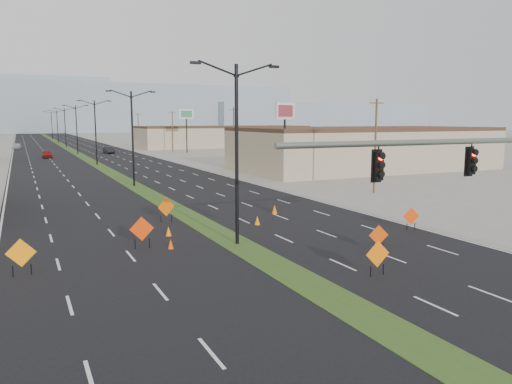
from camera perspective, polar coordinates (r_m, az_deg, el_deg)
name	(u,v)px	position (r m, az deg, el deg)	size (l,w,h in m)	color
ground	(371,320)	(18.61, 13.01, -14.06)	(600.00, 600.00, 0.00)	gray
road_surface	(76,153)	(114.14, -19.88, 4.21)	(25.00, 400.00, 0.02)	black
median_strip	(76,153)	(114.14, -19.88, 4.21)	(2.00, 400.00, 0.04)	#2B4A1A
building_se_near	(364,150)	(73.76, 12.21, 4.73)	(36.00, 18.00, 5.50)	tan
building_se_far	(223,137)	(132.80, -3.76, 6.26)	(44.00, 16.00, 5.00)	tan
mesa_center	(110,108)	(317.59, -16.32, 9.15)	(220.00, 50.00, 28.00)	#8799A7
mesa_east	(316,117)	(358.45, 6.92, 8.47)	(160.00, 50.00, 18.00)	#8799A7
signal_mast	(500,170)	(24.87, 26.12, 2.31)	(16.30, 0.60, 8.00)	slate
streetlight_0	(237,149)	(27.68, -2.22, 4.95)	(5.15, 0.24, 10.02)	black
streetlight_1	(133,135)	(54.53, -13.93, 6.32)	(5.15, 0.24, 10.02)	black
streetlight_2	(96,130)	(82.15, -17.87, 6.72)	(5.15, 0.24, 10.02)	black
streetlight_3	(77,128)	(109.96, -19.82, 6.91)	(5.15, 0.24, 10.02)	black
streetlight_4	(65,126)	(137.85, -20.98, 7.02)	(5.15, 0.24, 10.02)	black
streetlight_5	(57,125)	(165.78, -21.75, 7.09)	(5.15, 0.24, 10.02)	black
streetlight_6	(52,125)	(193.72, -22.30, 7.14)	(5.15, 0.24, 10.02)	black
utility_pole_0	(375,145)	(49.32, 13.48, 5.30)	(1.60, 0.20, 9.00)	#4C3823
utility_pole_1	(234,135)	(79.66, -2.55, 6.54)	(1.60, 0.20, 9.00)	#4C3823
utility_pole_2	(173,131)	(112.74, -9.52, 6.92)	(1.60, 0.20, 9.00)	#4C3823
utility_pole_3	(138,128)	(146.71, -13.29, 7.09)	(1.60, 0.20, 9.00)	#4C3823
car_left	(47,154)	(100.91, -22.75, 4.01)	(1.68, 4.18, 1.43)	maroon
car_mid	(109,150)	(110.19, -16.49, 4.61)	(1.51, 4.34, 1.43)	black
car_far	(17,146)	(136.01, -25.67, 4.74)	(1.87, 4.59, 1.33)	#A2A7AB
construction_sign_0	(21,254)	(24.92, -25.28, -6.44)	(1.30, 0.17, 1.74)	orange
construction_sign_1	(142,230)	(27.97, -12.92, -4.24)	(1.35, 0.06, 1.79)	#E43504
construction_sign_2	(166,208)	(34.82, -10.24, -1.79)	(1.25, 0.44, 1.73)	#E85704
construction_sign_3	(378,255)	(23.28, 13.73, -7.04)	(1.23, 0.10, 1.63)	#FF6F05
construction_sign_4	(379,236)	(27.50, 13.84, -4.93)	(1.07, 0.32, 1.46)	#DD4004
construction_sign_5	(411,217)	(33.36, 17.33, -2.74)	(1.07, 0.36, 1.48)	#E33704
cone_0	(171,244)	(27.78, -9.72, -5.89)	(0.33, 0.33, 0.55)	#F84505
cone_1	(257,220)	(33.53, 0.15, -3.27)	(0.37, 0.37, 0.62)	orange
cone_2	(275,209)	(37.47, 2.13, -2.01)	(0.41, 0.41, 0.69)	orange
cone_3	(169,231)	(30.84, -9.97, -4.44)	(0.36, 0.36, 0.60)	orange
pole_sign_east_near	(285,117)	(60.18, 3.32, 8.56)	(2.94, 1.13, 9.06)	black
pole_sign_east_far	(186,117)	(109.19, -7.96, 8.45)	(3.06, 0.69, 9.32)	black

